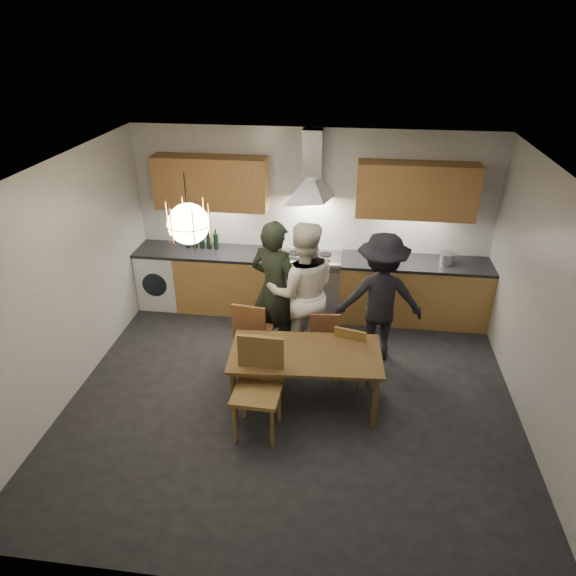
# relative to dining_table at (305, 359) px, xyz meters

# --- Properties ---
(ground) EXTENTS (5.00, 5.00, 0.00)m
(ground) POSITION_rel_dining_table_xyz_m (-0.15, 0.07, -0.60)
(ground) COLOR black
(ground) RESTS_ON ground
(room_shell) EXTENTS (5.02, 4.52, 2.61)m
(room_shell) POSITION_rel_dining_table_xyz_m (-0.15, 0.07, 1.10)
(room_shell) COLOR silver
(room_shell) RESTS_ON ground
(counter_run) EXTENTS (5.00, 0.62, 0.90)m
(counter_run) POSITION_rel_dining_table_xyz_m (-0.13, 2.02, -0.15)
(counter_run) COLOR tan
(counter_run) RESTS_ON ground
(range_stove) EXTENTS (0.90, 0.60, 0.92)m
(range_stove) POSITION_rel_dining_table_xyz_m (-0.15, 2.02, -0.16)
(range_stove) COLOR silver
(range_stove) RESTS_ON ground
(wall_fixtures) EXTENTS (4.30, 0.54, 1.10)m
(wall_fixtures) POSITION_rel_dining_table_xyz_m (-0.15, 2.14, 1.27)
(wall_fixtures) COLOR #B98347
(wall_fixtures) RESTS_ON ground
(pendant_lamp) EXTENTS (0.43, 0.43, 0.70)m
(pendant_lamp) POSITION_rel_dining_table_xyz_m (-1.15, -0.03, 1.50)
(pendant_lamp) COLOR black
(pendant_lamp) RESTS_ON ground
(dining_table) EXTENTS (1.67, 0.91, 0.68)m
(dining_table) POSITION_rel_dining_table_xyz_m (0.00, 0.00, 0.00)
(dining_table) COLOR brown
(dining_table) RESTS_ON ground
(chair_back_left) EXTENTS (0.45, 0.45, 0.90)m
(chair_back_left) POSITION_rel_dining_table_xyz_m (-0.71, 0.63, -0.09)
(chair_back_left) COLOR brown
(chair_back_left) RESTS_ON ground
(chair_back_mid) EXTENTS (0.40, 0.40, 0.79)m
(chair_back_mid) POSITION_rel_dining_table_xyz_m (0.15, 0.72, -0.15)
(chair_back_mid) COLOR brown
(chair_back_mid) RESTS_ON ground
(chair_back_right) EXTENTS (0.43, 0.43, 0.80)m
(chair_back_right) POSITION_rel_dining_table_xyz_m (0.48, 0.42, -0.15)
(chair_back_right) COLOR brown
(chair_back_right) RESTS_ON ground
(chair_front) EXTENTS (0.49, 0.49, 1.05)m
(chair_front) POSITION_rel_dining_table_xyz_m (-0.44, -0.42, -0.00)
(chair_front) COLOR brown
(chair_front) RESTS_ON ground
(person_left) EXTENTS (0.77, 0.65, 1.79)m
(person_left) POSITION_rel_dining_table_xyz_m (-0.48, 1.00, 0.29)
(person_left) COLOR black
(person_left) RESTS_ON ground
(person_mid) EXTENTS (1.00, 0.85, 1.80)m
(person_mid) POSITION_rel_dining_table_xyz_m (-0.14, 0.96, 0.30)
(person_mid) COLOR silver
(person_mid) RESTS_ON ground
(person_right) EXTENTS (1.13, 0.72, 1.67)m
(person_right) POSITION_rel_dining_table_xyz_m (0.81, 1.05, 0.23)
(person_right) COLOR black
(person_right) RESTS_ON ground
(mixing_bowl) EXTENTS (0.43, 0.43, 0.08)m
(mixing_bowl) POSITION_rel_dining_table_xyz_m (0.90, 1.93, 0.34)
(mixing_bowl) COLOR #B0B0B3
(mixing_bowl) RESTS_ON counter_run
(stock_pot) EXTENTS (0.24, 0.24, 0.14)m
(stock_pot) POSITION_rel_dining_table_xyz_m (1.71, 2.02, 0.37)
(stock_pot) COLOR silver
(stock_pot) RESTS_ON counter_run
(wine_bottles) EXTENTS (0.49, 0.07, 0.29)m
(wine_bottles) POSITION_rel_dining_table_xyz_m (-1.72, 2.12, 0.44)
(wine_bottles) COLOR black
(wine_bottles) RESTS_ON counter_run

